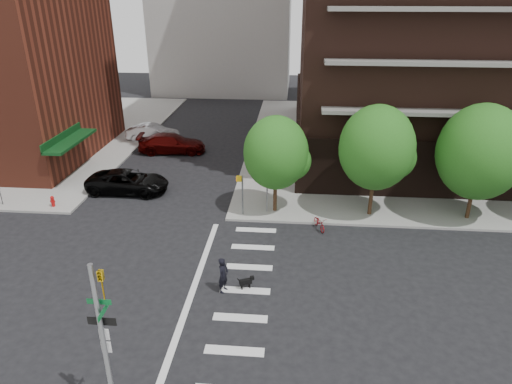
{
  "coord_description": "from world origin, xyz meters",
  "views": [
    {
      "loc": [
        5.07,
        -17.87,
        13.2
      ],
      "look_at": [
        3.0,
        6.0,
        2.5
      ],
      "focal_mm": 32.0,
      "sensor_mm": 36.0,
      "label": 1
    }
  ],
  "objects_px": {
    "fire_hydrant": "(53,201)",
    "parked_car_silver": "(153,133)",
    "parked_car_maroon": "(172,143)",
    "dog_walker": "(223,275)",
    "traffic_signal": "(107,358)",
    "parked_car_black": "(128,182)",
    "scooter": "(319,223)"
  },
  "relations": [
    {
      "from": "traffic_signal",
      "to": "parked_car_silver",
      "type": "height_order",
      "value": "traffic_signal"
    },
    {
      "from": "traffic_signal",
      "to": "parked_car_black",
      "type": "xyz_separation_m",
      "value": [
        -6.02,
        18.31,
        -1.91
      ]
    },
    {
      "from": "scooter",
      "to": "dog_walker",
      "type": "bearing_deg",
      "value": -145.88
    },
    {
      "from": "parked_car_maroon",
      "to": "parked_car_silver",
      "type": "bearing_deg",
      "value": 34.33
    },
    {
      "from": "traffic_signal",
      "to": "scooter",
      "type": "distance_m",
      "value": 15.92
    },
    {
      "from": "parked_car_black",
      "to": "scooter",
      "type": "distance_m",
      "value": 13.95
    },
    {
      "from": "fire_hydrant",
      "to": "parked_car_black",
      "type": "relative_size",
      "value": 0.13
    },
    {
      "from": "fire_hydrant",
      "to": "parked_car_black",
      "type": "height_order",
      "value": "parked_car_black"
    },
    {
      "from": "scooter",
      "to": "dog_walker",
      "type": "xyz_separation_m",
      "value": [
        -4.78,
        -6.61,
        0.5
      ]
    },
    {
      "from": "fire_hydrant",
      "to": "parked_car_silver",
      "type": "xyz_separation_m",
      "value": [
        2.3,
        14.81,
        0.24
      ]
    },
    {
      "from": "traffic_signal",
      "to": "parked_car_black",
      "type": "relative_size",
      "value": 1.06
    },
    {
      "from": "dog_walker",
      "to": "traffic_signal",
      "type": "bearing_deg",
      "value": -176.24
    },
    {
      "from": "parked_car_black",
      "to": "dog_walker",
      "type": "bearing_deg",
      "value": -140.98
    },
    {
      "from": "parked_car_black",
      "to": "traffic_signal",
      "type": "bearing_deg",
      "value": -160.56
    },
    {
      "from": "traffic_signal",
      "to": "parked_car_silver",
      "type": "xyz_separation_m",
      "value": [
        -7.73,
        30.1,
        -1.9
      ]
    },
    {
      "from": "parked_car_silver",
      "to": "scooter",
      "type": "height_order",
      "value": "parked_car_silver"
    },
    {
      "from": "parked_car_maroon",
      "to": "scooter",
      "type": "bearing_deg",
      "value": -142.04
    },
    {
      "from": "traffic_signal",
      "to": "dog_walker",
      "type": "bearing_deg",
      "value": 71.61
    },
    {
      "from": "traffic_signal",
      "to": "dog_walker",
      "type": "distance_m",
      "value": 7.98
    },
    {
      "from": "fire_hydrant",
      "to": "parked_car_maroon",
      "type": "height_order",
      "value": "parked_car_maroon"
    },
    {
      "from": "fire_hydrant",
      "to": "parked_car_silver",
      "type": "distance_m",
      "value": 14.99
    },
    {
      "from": "parked_car_silver",
      "to": "scooter",
      "type": "bearing_deg",
      "value": -134.24
    },
    {
      "from": "scooter",
      "to": "parked_car_black",
      "type": "bearing_deg",
      "value": 141.95
    },
    {
      "from": "parked_car_silver",
      "to": "dog_walker",
      "type": "height_order",
      "value": "dog_walker"
    },
    {
      "from": "parked_car_silver",
      "to": "scooter",
      "type": "relative_size",
      "value": 3.16
    },
    {
      "from": "parked_car_maroon",
      "to": "scooter",
      "type": "relative_size",
      "value": 3.79
    },
    {
      "from": "traffic_signal",
      "to": "fire_hydrant",
      "type": "xyz_separation_m",
      "value": [
        -10.03,
        15.29,
        -2.15
      ]
    },
    {
      "from": "parked_car_maroon",
      "to": "dog_walker",
      "type": "bearing_deg",
      "value": -164.53
    },
    {
      "from": "scooter",
      "to": "fire_hydrant",
      "type": "bearing_deg",
      "value": 155.69
    },
    {
      "from": "scooter",
      "to": "parked_car_maroon",
      "type": "bearing_deg",
      "value": 113.58
    },
    {
      "from": "traffic_signal",
      "to": "parked_car_silver",
      "type": "bearing_deg",
      "value": 104.4
    },
    {
      "from": "parked_car_maroon",
      "to": "dog_walker",
      "type": "distance_m",
      "value": 20.98
    }
  ]
}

